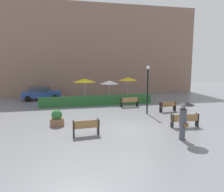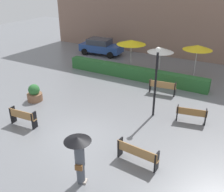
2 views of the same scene
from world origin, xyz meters
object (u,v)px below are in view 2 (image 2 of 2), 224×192
(pedestrian_with_umbrella, at_px, (79,153))
(patio_umbrella_yellow_far, at_px, (198,47))
(bench_near_right, at_px, (137,153))
(parked_car, at_px, (101,46))
(bench_back_row, at_px, (162,86))
(planter_pot, at_px, (34,94))
(bench_far_right, at_px, (191,114))
(patio_umbrella_white, at_px, (161,50))
(bench_near_left, at_px, (23,116))
(patio_umbrella_yellow, at_px, (131,42))
(lamp_post, at_px, (156,75))

(pedestrian_with_umbrella, height_order, patio_umbrella_yellow_far, patio_umbrella_yellow_far)
(bench_near_right, xyz_separation_m, parked_car, (-10.05, 13.36, 0.30))
(bench_back_row, distance_m, planter_pot, 8.30)
(patio_umbrella_yellow_far, bearing_deg, bench_far_right, -77.89)
(planter_pot, xyz_separation_m, patio_umbrella_white, (5.35, 7.90, 1.69))
(bench_near_left, relative_size, parked_car, 0.37)
(bench_back_row, relative_size, parked_car, 0.42)
(pedestrian_with_umbrella, distance_m, parked_car, 17.70)
(bench_near_left, relative_size, bench_near_right, 0.84)
(bench_near_left, xyz_separation_m, bench_back_row, (5.01, 7.44, 0.00))
(bench_far_right, distance_m, bench_back_row, 3.79)
(bench_near_right, relative_size, patio_umbrella_yellow_far, 0.73)
(patio_umbrella_yellow, xyz_separation_m, parked_car, (-4.67, 2.84, -1.55))
(bench_near_left, height_order, bench_near_right, bench_near_left)
(bench_back_row, height_order, pedestrian_with_umbrella, pedestrian_with_umbrella)
(lamp_post, relative_size, patio_umbrella_yellow, 1.55)
(planter_pot, bearing_deg, pedestrian_with_umbrella, -33.23)
(patio_umbrella_yellow, bearing_deg, bench_near_left, -95.81)
(bench_near_left, bearing_deg, patio_umbrella_yellow, 84.19)
(bench_back_row, relative_size, patio_umbrella_yellow_far, 0.71)
(planter_pot, distance_m, lamp_post, 7.73)
(pedestrian_with_umbrella, height_order, parked_car, pedestrian_with_umbrella)
(pedestrian_with_umbrella, bearing_deg, patio_umbrella_white, 96.41)
(lamp_post, distance_m, patio_umbrella_yellow, 7.72)
(bench_back_row, relative_size, patio_umbrella_white, 0.78)
(pedestrian_with_umbrella, bearing_deg, lamp_post, 85.47)
(bench_back_row, height_order, planter_pot, planter_pot)
(pedestrian_with_umbrella, height_order, planter_pot, pedestrian_with_umbrella)
(bench_near_right, bearing_deg, patio_umbrella_yellow, 117.07)
(patio_umbrella_white, bearing_deg, parked_car, 156.64)
(bench_near_left, height_order, patio_umbrella_white, patio_umbrella_white)
(patio_umbrella_white, relative_size, parked_car, 0.54)
(bench_near_left, relative_size, patio_umbrella_yellow, 0.62)
(planter_pot, distance_m, patio_umbrella_yellow, 8.85)
(bench_far_right, height_order, patio_umbrella_white, patio_umbrella_white)
(lamp_post, height_order, parked_car, lamp_post)
(bench_back_row, bearing_deg, patio_umbrella_yellow_far, 74.96)
(bench_near_right, bearing_deg, lamp_post, 102.15)
(bench_far_right, xyz_separation_m, patio_umbrella_white, (-3.93, 5.74, 1.63))
(planter_pot, height_order, patio_umbrella_yellow, patio_umbrella_yellow)
(bench_far_right, height_order, planter_pot, planter_pot)
(bench_near_right, bearing_deg, bench_back_row, 101.37)
(patio_umbrella_white, xyz_separation_m, parked_car, (-7.26, 3.13, -1.34))
(bench_back_row, bearing_deg, pedestrian_with_umbrella, -89.70)
(bench_near_right, relative_size, parked_car, 0.44)
(patio_umbrella_yellow_far, bearing_deg, bench_back_row, -105.04)
(bench_far_right, height_order, patio_umbrella_yellow_far, patio_umbrella_yellow_far)
(bench_near_right, distance_m, planter_pot, 8.47)
(patio_umbrella_yellow_far, distance_m, parked_car, 10.02)
(bench_far_right, distance_m, lamp_post, 2.80)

